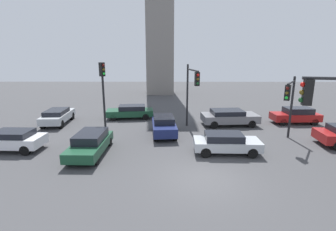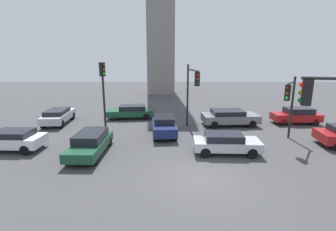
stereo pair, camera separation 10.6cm
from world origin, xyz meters
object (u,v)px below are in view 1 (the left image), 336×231
object	(u,v)px
traffic_light_0	(192,86)
car_2	(296,115)
car_0	(229,117)
car_5	(131,111)
traffic_light_3	(290,98)
car_1	(11,140)
car_3	(90,143)
car_8	(58,116)
car_6	(226,143)
traffic_light_2	(103,86)
car_7	(164,125)

from	to	relation	value
traffic_light_0	car_2	distance (m)	10.24
car_0	car_5	bearing A→B (deg)	160.74
traffic_light_3	car_1	size ratio (longest dim) A/B	1.11
car_3	car_5	bearing A→B (deg)	173.78
car_1	car_5	xyz separation A→B (m)	(6.34, 8.45, -0.02)
car_0	car_1	size ratio (longest dim) A/B	1.21
car_1	car_8	xyz separation A→B (m)	(0.14, 6.45, 0.02)
car_6	car_0	bearing A→B (deg)	76.91
traffic_light_3	car_3	distance (m)	13.41
traffic_light_0	car_1	bearing A→B (deg)	-78.43
car_2	car_6	bearing A→B (deg)	41.29
car_3	car_6	size ratio (longest dim) A/B	1.09
car_0	car_2	distance (m)	6.13
car_3	car_6	bearing A→B (deg)	92.02
traffic_light_0	car_2	size ratio (longest dim) A/B	1.28
car_1	car_6	size ratio (longest dim) A/B	0.99
traffic_light_2	car_5	size ratio (longest dim) A/B	1.20
car_0	car_8	bearing A→B (deg)	174.03
car_3	traffic_light_2	bearing A→B (deg)	-178.82
car_1	traffic_light_3	bearing A→B (deg)	-172.97
traffic_light_0	car_0	bearing A→B (deg)	106.42
car_7	traffic_light_2	bearing A→B (deg)	-94.78
car_7	car_8	distance (m)	10.03
car_3	car_5	size ratio (longest dim) A/B	0.98
car_5	car_8	distance (m)	6.51
car_3	car_5	xyz separation A→B (m)	(1.10, 9.01, -0.02)
car_6	car_8	bearing A→B (deg)	154.54
car_6	car_7	size ratio (longest dim) A/B	1.00
traffic_light_2	car_6	world-z (taller)	traffic_light_2
traffic_light_0	car_8	distance (m)	12.23
car_5	car_6	distance (m)	11.44
car_2	traffic_light_3	bearing A→B (deg)	56.77
traffic_light_0	traffic_light_2	bearing A→B (deg)	-88.98
traffic_light_0	car_3	size ratio (longest dim) A/B	1.17
car_5	car_7	world-z (taller)	car_7
car_0	car_8	xyz separation A→B (m)	(-15.16, 0.34, -0.02)
car_1	car_3	bearing A→B (deg)	175.61
car_2	car_8	world-z (taller)	car_2
traffic_light_2	car_3	bearing A→B (deg)	-50.56
car_7	car_3	bearing A→B (deg)	-54.03
traffic_light_2	car_1	world-z (taller)	traffic_light_2
car_5	car_8	world-z (taller)	car_8
traffic_light_2	car_2	world-z (taller)	traffic_light_2
car_1	car_7	xyz separation A→B (m)	(9.67, 3.32, 0.04)
car_6	car_7	world-z (taller)	car_7
traffic_light_2	traffic_light_3	size ratio (longest dim) A/B	1.21
car_8	car_1	bearing A→B (deg)	174.71
car_1	car_6	xyz separation A→B (m)	(13.62, -0.38, -0.02)
traffic_light_0	traffic_light_2	size ratio (longest dim) A/B	0.96
car_1	car_6	bearing A→B (deg)	-179.84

